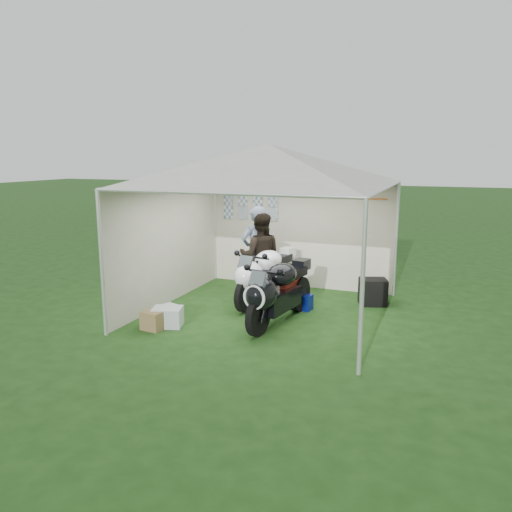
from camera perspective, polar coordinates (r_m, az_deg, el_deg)
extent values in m
plane|color=#193A12|center=(9.11, 1.28, -6.50)|extent=(80.00, 80.00, 0.00)
cylinder|color=silver|center=(8.07, -17.22, -0.93)|extent=(0.06, 0.06, 2.30)
cylinder|color=silver|center=(6.43, 12.04, -3.75)|extent=(0.06, 0.06, 2.30)
cylinder|color=silver|center=(11.41, -4.70, 3.08)|extent=(0.06, 0.06, 2.30)
cylinder|color=silver|center=(10.32, 15.71, 1.80)|extent=(0.06, 0.06, 2.30)
cube|color=beige|center=(10.69, 4.99, 2.51)|extent=(4.00, 0.02, 2.30)
cube|color=beige|center=(9.68, -9.88, 1.43)|extent=(0.02, 4.00, 2.30)
cube|color=beige|center=(8.36, 14.30, -0.33)|extent=(0.02, 4.00, 2.30)
pyramid|color=silver|center=(8.66, 1.36, 10.42)|extent=(5.66, 5.66, 0.70)
cube|color=#99A5B7|center=(11.16, -3.18, 6.53)|extent=(0.22, 0.02, 0.28)
cube|color=#99A5B7|center=(11.02, -1.51, 6.49)|extent=(0.22, 0.02, 0.28)
cube|color=#99A5B7|center=(10.89, 0.20, 6.43)|extent=(0.22, 0.01, 0.28)
cube|color=#99A5B7|center=(10.77, 1.94, 6.37)|extent=(0.22, 0.01, 0.28)
cube|color=#99A5B7|center=(11.19, -3.16, 5.00)|extent=(0.22, 0.02, 0.28)
cube|color=#99A5B7|center=(11.05, -1.50, 4.94)|extent=(0.22, 0.01, 0.28)
cube|color=#99A5B7|center=(10.92, 0.20, 4.86)|extent=(0.22, 0.02, 0.28)
cube|color=#99A5B7|center=(10.80, 1.93, 4.78)|extent=(0.22, 0.01, 0.28)
cylinder|color=#D8590C|center=(10.52, 6.07, 6.73)|extent=(3.20, 0.02, 0.02)
cylinder|color=black|center=(9.04, -1.15, -4.51)|extent=(0.22, 0.65, 0.64)
cylinder|color=black|center=(10.28, 3.36, -2.56)|extent=(0.27, 0.66, 0.64)
cube|color=white|center=(9.59, 1.09, -3.06)|extent=(0.54, 1.06, 0.32)
ellipsoid|color=white|center=(9.04, -0.80, -2.29)|extent=(0.59, 0.71, 0.53)
ellipsoid|color=white|center=(9.58, 1.42, -0.46)|extent=(0.58, 0.73, 0.37)
cube|color=black|center=(9.95, 2.66, -0.39)|extent=(0.39, 0.68, 0.15)
cube|color=white|center=(10.24, 3.62, 0.42)|extent=(0.29, 0.36, 0.19)
cube|color=black|center=(9.90, 2.35, -1.52)|extent=(0.21, 0.59, 0.11)
cube|color=#3F474C|center=(8.88, -1.25, -0.72)|extent=(0.28, 0.20, 0.22)
cylinder|color=black|center=(7.89, 0.25, -6.92)|extent=(0.20, 0.65, 0.64)
cylinder|color=black|center=(9.16, 4.93, -4.34)|extent=(0.26, 0.66, 0.64)
cube|color=black|center=(8.45, 2.61, -5.08)|extent=(0.51, 1.06, 0.32)
ellipsoid|color=black|center=(7.88, 0.64, -4.35)|extent=(0.57, 0.71, 0.53)
ellipsoid|color=black|center=(8.43, 2.97, -2.12)|extent=(0.57, 0.72, 0.38)
cube|color=black|center=(8.81, 4.24, -1.95)|extent=(0.37, 0.67, 0.15)
cube|color=black|center=(9.10, 5.22, -0.98)|extent=(0.28, 0.35, 0.19)
cube|color=maroon|center=(8.76, 3.92, -3.25)|extent=(0.20, 0.60, 0.11)
cube|color=#3F474C|center=(7.70, 0.18, -2.59)|extent=(0.28, 0.19, 0.22)
cylinder|color=white|center=(7.68, -0.22, -4.77)|extent=(0.38, 0.08, 0.38)
cube|color=#0E21B4|center=(9.30, 5.20, -5.22)|extent=(0.42, 0.30, 0.29)
imported|color=black|center=(9.85, 0.48, 0.02)|extent=(0.99, 0.88, 1.71)
imported|color=slate|center=(9.93, 0.02, 0.47)|extent=(0.75, 0.79, 1.83)
cube|color=black|center=(9.78, 13.20, -4.00)|extent=(0.60, 0.54, 0.50)
cube|color=silver|center=(8.50, -10.09, -6.87)|extent=(0.57, 0.50, 0.32)
cube|color=olive|center=(8.42, -11.53, -7.16)|extent=(0.39, 0.39, 0.31)
cube|color=silver|center=(8.93, -9.83, -6.27)|extent=(0.38, 0.35, 0.23)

